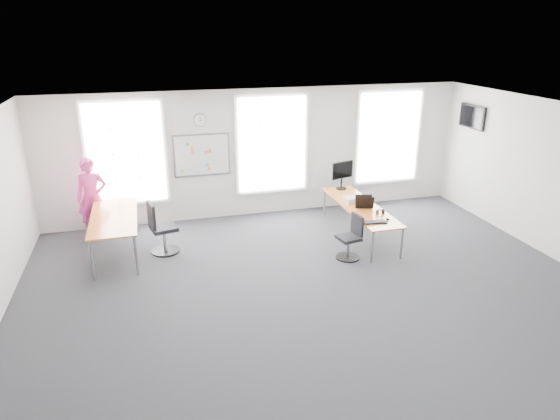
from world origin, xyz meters
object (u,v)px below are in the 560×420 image
object	(u,v)px
desk_right	(360,207)
desk_left	(114,219)
chair_right	(351,239)
headphones	(380,212)
keyboard	(375,222)
monitor	(342,173)
person	(92,198)
chair_left	(161,231)

from	to	relation	value
desk_right	desk_left	xyz separation A→B (m)	(-5.08, 0.39, 0.10)
chair_right	headphones	distance (m)	0.99
desk_right	chair_right	size ratio (longest dim) A/B	3.14
keyboard	monitor	world-z (taller)	monitor
desk_right	chair_right	xyz separation A→B (m)	(-0.63, -1.02, -0.25)
desk_right	person	bearing A→B (deg)	165.05
desk_left	monitor	distance (m)	5.19
person	keyboard	distance (m)	5.95
desk_left	headphones	distance (m)	5.35
desk_left	headphones	bearing A→B (deg)	-10.46
chair_left	person	distance (m)	1.89
monitor	chair_right	bearing A→B (deg)	-124.73
headphones	monitor	world-z (taller)	monitor
headphones	desk_right	bearing A→B (deg)	91.71
chair_left	keyboard	bearing A→B (deg)	-119.34
desk_right	chair_left	bearing A→B (deg)	177.11
person	headphones	world-z (taller)	person
desk_left	keyboard	world-z (taller)	desk_left
desk_left	chair_left	xyz separation A→B (m)	(0.87, -0.18, -0.27)
chair_right	chair_left	bearing A→B (deg)	-118.38
desk_right	chair_left	distance (m)	4.22
desk_right	desk_left	world-z (taller)	desk_left
chair_left	headphones	distance (m)	4.47
chair_left	headphones	world-z (taller)	chair_left
chair_right	headphones	size ratio (longest dim) A/B	5.23
desk_right	chair_right	bearing A→B (deg)	-121.70
desk_right	monitor	world-z (taller)	monitor
chair_right	monitor	bearing A→B (deg)	153.56
chair_right	person	world-z (taller)	person
keyboard	chair_right	bearing A→B (deg)	-166.80
desk_right	desk_left	bearing A→B (deg)	175.56
person	keyboard	world-z (taller)	person
headphones	monitor	size ratio (longest dim) A/B	0.26
keyboard	headphones	bearing A→B (deg)	63.66
chair_left	monitor	world-z (taller)	monitor
person	keyboard	size ratio (longest dim) A/B	3.66
desk_right	headphones	size ratio (longest dim) A/B	16.41
desk_right	keyboard	world-z (taller)	keyboard
headphones	desk_left	bearing A→B (deg)	153.33
keyboard	desk_right	bearing A→B (deg)	93.25
chair_right	keyboard	bearing A→B (deg)	82.90
person	headphones	size ratio (longest dim) A/B	10.25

